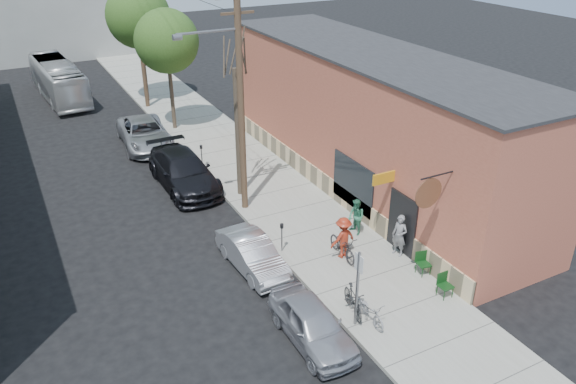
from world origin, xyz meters
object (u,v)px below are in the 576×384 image
parking_meter_near (282,233)px  car_0 (312,323)px  patio_chair_a (424,264)px  parked_bike_a (353,300)px  patron_grey (399,235)px  patron_green (356,217)px  parking_meter_far (201,153)px  sign_post (358,282)px  cyclist (343,238)px  car_1 (252,254)px  car_3 (145,134)px  car_2 (184,171)px  tree_leafy_mid (167,41)px  bus (58,80)px  parked_bike_b (369,311)px  tree_leafy_far (138,16)px  patio_chair_b (445,286)px  tree_bare (238,134)px  utility_pole_near (239,96)px

parking_meter_near → car_0: parking_meter_near is taller
patio_chair_a → parked_bike_a: size_ratio=0.53×
patron_grey → patron_green: patron_grey is taller
parking_meter_far → parked_bike_a: (0.36, -13.73, -0.34)m
sign_post → cyclist: 4.12m
car_1 → car_3: size_ratio=0.70×
parking_meter_far → car_2: size_ratio=0.21×
parking_meter_far → patio_chair_a: bearing=-73.2°
car_1 → car_2: 8.08m
tree_leafy_mid → car_1: 16.92m
parking_meter_near → patio_chair_a: size_ratio=1.41×
tree_leafy_mid → cyclist: bearing=-85.4°
patron_grey → bus: 29.63m
parked_bike_a → car_3: (-2.14, 18.43, 0.13)m
car_0 → car_2: (-0.03, 12.64, 0.18)m
tree_leafy_mid → car_1: tree_leafy_mid is taller
patron_grey → car_2: (-5.43, 10.08, -0.17)m
car_2 → bus: bus is taller
parked_bike_b → car_1: bearing=112.7°
car_2 → bus: bearing=99.5°
patio_chair_a → car_1: 6.44m
tree_leafy_far → car_3: 9.91m
sign_post → parking_meter_far: bearing=90.4°
patron_green → bus: (-8.14, 26.19, 0.43)m
patio_chair_b → car_2: (-5.21, 13.01, 0.25)m
parking_meter_near → bus: bus is taller
tree_bare → tree_leafy_mid: bearing=90.0°
patio_chair_b → car_1: car_1 is taller
parking_meter_near → tree_leafy_mid: 16.37m
utility_pole_near → cyclist: utility_pole_near is taller
utility_pole_near → cyclist: bearing=-72.3°
tree_leafy_mid → tree_leafy_far: (0.00, 6.29, 0.49)m
parking_meter_near → car_1: 1.53m
cyclist → bus: bearing=-82.9°
parked_bike_b → cyclist: bearing=69.8°
patio_chair_b → car_3: car_3 is taller
patron_grey → car_0: bearing=-82.3°
patio_chair_b → patron_green: size_ratio=0.56×
tree_leafy_far → sign_post: bearing=-91.0°
tree_leafy_mid → patron_green: 16.84m
tree_bare → patron_grey: 8.80m
sign_post → parked_bike_a: 1.33m
tree_bare → patron_green: 6.74m
parking_meter_far → tree_leafy_mid: bearing=85.2°
utility_pole_near → car_0: bearing=-100.0°
tree_bare → parked_bike_b: bearing=-89.8°
patio_chair_a → patio_chair_b: size_ratio=1.00×
parking_meter_near → cyclist: 2.41m
car_0 → car_1: bearing=90.6°
parked_bike_b → bus: (-5.38, 31.10, 0.80)m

